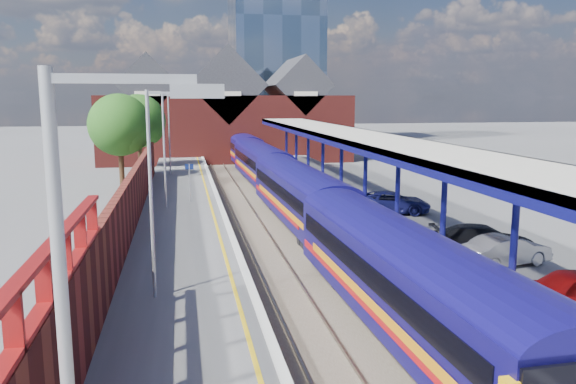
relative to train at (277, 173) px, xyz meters
name	(u,v)px	position (x,y,z in m)	size (l,w,h in m)	color
ground	(254,198)	(-1.49, 1.70, -2.12)	(240.00, 240.00, 0.00)	#5B5B5E
ballast_bed	(275,226)	(-1.49, -8.30, -2.09)	(6.00, 76.00, 0.06)	#473D33
rails	(275,225)	(-1.49, -8.30, -2.00)	(4.51, 76.00, 0.14)	slate
left_platform	(183,222)	(-6.99, -8.30, -1.62)	(5.00, 76.00, 1.00)	#565659
right_platform	(369,215)	(4.51, -8.30, -1.62)	(6.00, 76.00, 1.00)	#565659
coping_left	(223,212)	(-4.64, -8.30, -1.10)	(0.30, 76.00, 0.05)	silver
coping_right	(325,208)	(1.66, -8.30, -1.10)	(0.30, 76.00, 0.05)	silver
yellow_line	(213,213)	(-5.24, -8.30, -1.12)	(0.14, 76.00, 0.01)	yellow
train	(277,173)	(0.00, 0.00, 0.00)	(3.20, 65.96, 3.45)	#100B4F
canopy	(354,137)	(3.99, -6.35, 3.13)	(4.50, 52.00, 4.48)	#0F0F58
lamp_post_b	(155,182)	(-7.86, -22.30, 2.87)	(1.48, 0.18, 7.00)	#A5A8AA
lamp_post_c	(166,144)	(-7.86, -6.30, 2.87)	(1.48, 0.18, 7.00)	#A5A8AA
lamp_post_d	(171,129)	(-7.86, 9.70, 2.87)	(1.48, 0.18, 7.00)	#A5A8AA
platform_sign	(190,176)	(-6.49, -4.30, 0.57)	(0.55, 0.08, 2.50)	#A5A8AA
brick_wall	(126,213)	(-9.59, -14.76, 0.33)	(0.35, 50.00, 3.86)	maroon
station_building	(225,116)	(-1.49, 29.70, 3.33)	(30.00, 12.12, 13.78)	maroon
glass_tower	(275,20)	(8.51, 51.70, 18.08)	(14.20, 14.20, 40.30)	#425771
tree_near	(121,127)	(-11.84, 7.61, 3.23)	(5.20, 5.20, 8.10)	#382314
tree_far	(140,122)	(-10.84, 15.61, 3.23)	(5.20, 5.20, 8.10)	#382314
parked_car_silver	(506,250)	(5.91, -21.14, -0.50)	(1.31, 3.76, 1.24)	#A8A8AC
parked_car_dark	(483,240)	(5.82, -19.54, -0.47)	(1.82, 4.48, 1.30)	black
parked_car_blue	(392,202)	(5.19, -10.25, -0.49)	(2.10, 4.55, 1.26)	navy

